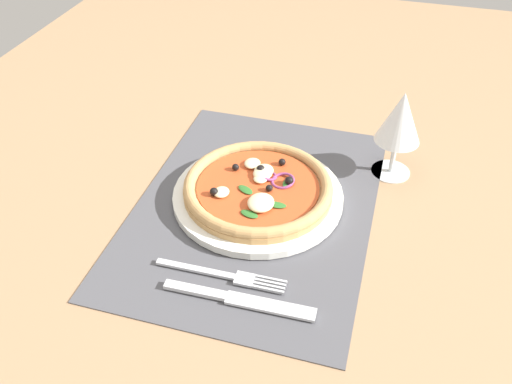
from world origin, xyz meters
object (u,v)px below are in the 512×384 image
object	(u,v)px
fork	(227,276)
knife	(240,300)
pizza	(260,187)
wine_glass	(400,120)
plate	(260,196)

from	to	relation	value
fork	knife	distance (cm)	4.47
pizza	fork	xyz separation A→B (cm)	(16.72, 0.18, -2.08)
knife	wine_glass	size ratio (longest dim) A/B	1.34
pizza	wine_glass	world-z (taller)	wine_glass
wine_glass	knife	bearing A→B (deg)	-25.45
fork	wine_glass	size ratio (longest dim) A/B	1.21
plate	knife	xyz separation A→B (cm)	(20.15, 3.03, -0.35)
plate	fork	distance (cm)	16.72
plate	fork	world-z (taller)	plate
knife	plate	bearing A→B (deg)	97.27
plate	fork	size ratio (longest dim) A/B	1.46
plate	wine_glass	world-z (taller)	wine_glass
knife	wine_glass	distance (cm)	38.11
plate	pizza	bearing A→B (deg)	-170.07
pizza	fork	world-z (taller)	pizza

